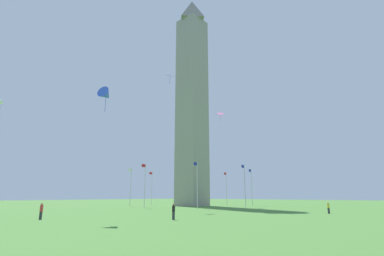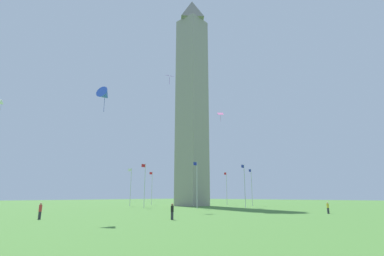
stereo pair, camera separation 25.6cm
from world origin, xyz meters
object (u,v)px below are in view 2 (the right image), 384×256
(flagpole_se, at_px, (252,186))
(kite_blue_delta, at_px, (105,95))
(person_red_shirt, at_px, (40,211))
(obelisk_monument, at_px, (192,95))
(flagpole_s, at_px, (227,187))
(flagpole_nw, at_px, (131,185))
(person_black_shirt, at_px, (172,212))
(kite_white_delta, at_px, (1,103))
(flagpole_w, at_px, (152,187))
(flagpole_ne, at_px, (197,183))
(flagpole_sw, at_px, (189,187))
(kite_purple_diamond, at_px, (170,76))
(person_yellow_shirt, at_px, (328,208))
(kite_pink_diamond, at_px, (220,114))
(flagpole_e, at_px, (245,184))
(flagpole_n, at_px, (145,184))

(flagpole_se, xyz_separation_m, kite_blue_delta, (48.66, 8.79, 9.09))
(flagpole_se, xyz_separation_m, person_red_shirt, (52.53, 3.90, -4.13))
(obelisk_monument, bearing_deg, flagpole_s, 180.00)
(flagpole_nw, relative_size, person_red_shirt, 5.23)
(flagpole_nw, bearing_deg, kite_blue_delta, 48.23)
(flagpole_se, bearing_deg, person_black_shirt, 19.18)
(kite_blue_delta, bearing_deg, obelisk_monument, -152.71)
(person_black_shirt, bearing_deg, person_red_shirt, 98.01)
(flagpole_s, height_order, kite_white_delta, kite_white_delta)
(obelisk_monument, bearing_deg, flagpole_w, -89.80)
(flagpole_nw, xyz_separation_m, person_red_shirt, (30.97, 25.46, -4.13))
(flagpole_ne, bearing_deg, person_black_shirt, 34.64)
(kite_white_delta, bearing_deg, flagpole_sw, 172.35)
(flagpole_w, bearing_deg, flagpole_se, 112.50)
(kite_purple_diamond, bearing_deg, person_yellow_shirt, 102.26)
(kite_blue_delta, bearing_deg, person_red_shirt, -51.67)
(flagpole_ne, height_order, kite_white_delta, kite_white_delta)
(flagpole_nw, bearing_deg, person_red_shirt, 39.42)
(flagpole_s, relative_size, flagpole_nw, 1.00)
(person_red_shirt, relative_size, kite_blue_delta, 0.59)
(flagpole_w, xyz_separation_m, kite_blue_delta, (37.88, 34.82, 9.09))
(kite_purple_diamond, bearing_deg, flagpole_sw, -145.01)
(kite_pink_diamond, bearing_deg, kite_white_delta, -31.52)
(flagpole_se, distance_m, flagpole_sw, 21.56)
(flagpole_e, distance_m, flagpole_sw, 28.17)
(flagpole_w, height_order, flagpole_nw, same)
(kite_purple_diamond, bearing_deg, obelisk_monument, -153.32)
(flagpole_ne, height_order, flagpole_s, same)
(flagpole_n, relative_size, kite_purple_diamond, 4.21)
(obelisk_monument, distance_m, flagpole_w, 28.47)
(flagpole_s, bearing_deg, kite_blue_delta, 20.22)
(flagpole_ne, relative_size, kite_white_delta, 3.82)
(kite_white_delta, bearing_deg, flagpole_n, 143.65)
(flagpole_ne, relative_size, person_red_shirt, 5.23)
(flagpole_nw, bearing_deg, person_black_shirt, 59.18)
(flagpole_ne, bearing_deg, flagpole_w, -112.50)
(obelisk_monument, height_order, person_red_shirt, obelisk_monument)
(kite_pink_diamond, bearing_deg, obelisk_monument, -74.86)
(flagpole_n, height_order, person_yellow_shirt, flagpole_n)
(person_black_shirt, relative_size, kite_purple_diamond, 0.77)
(flagpole_ne, distance_m, person_red_shirt, 31.49)
(person_red_shirt, height_order, kite_white_delta, kite_white_delta)
(flagpole_ne, relative_size, kite_purple_diamond, 4.21)
(kite_white_delta, height_order, kite_blue_delta, kite_white_delta)
(flagpole_se, relative_size, kite_purple_diamond, 4.21)
(flagpole_s, height_order, flagpole_nw, same)
(person_yellow_shirt, bearing_deg, person_red_shirt, 60.85)
(flagpole_n, height_order, flagpole_w, same)
(flagpole_sw, bearing_deg, kite_white_delta, -7.65)
(flagpole_ne, relative_size, kite_pink_diamond, 3.68)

